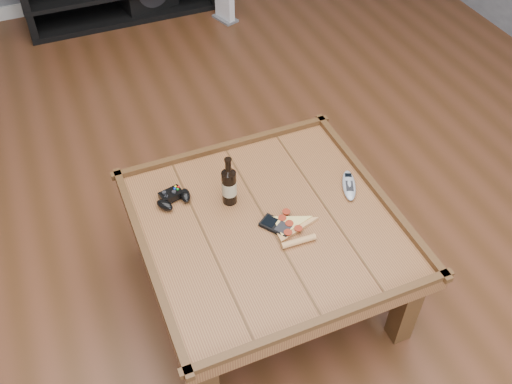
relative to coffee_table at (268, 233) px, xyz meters
name	(u,v)px	position (x,y,z in m)	size (l,w,h in m)	color
ground	(266,289)	(0.00, 0.00, -0.39)	(6.00, 6.00, 0.00)	#472814
coffee_table	(268,233)	(0.00, 0.00, 0.00)	(1.03, 1.03, 0.48)	brown
beer_bottle	(229,185)	(-0.10, 0.17, 0.15)	(0.06, 0.06, 0.23)	black
game_controller	(173,198)	(-0.31, 0.26, 0.08)	(0.16, 0.12, 0.04)	black
pizza_slice	(291,227)	(0.07, -0.06, 0.07)	(0.16, 0.25, 0.03)	tan
smartphone	(277,226)	(0.02, -0.03, 0.07)	(0.13, 0.14, 0.02)	black
remote_control	(349,185)	(0.39, 0.05, 0.07)	(0.12, 0.18, 0.03)	#949AA1
game_console	(225,6)	(0.68, 2.36, -0.28)	(0.16, 0.22, 0.24)	slate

